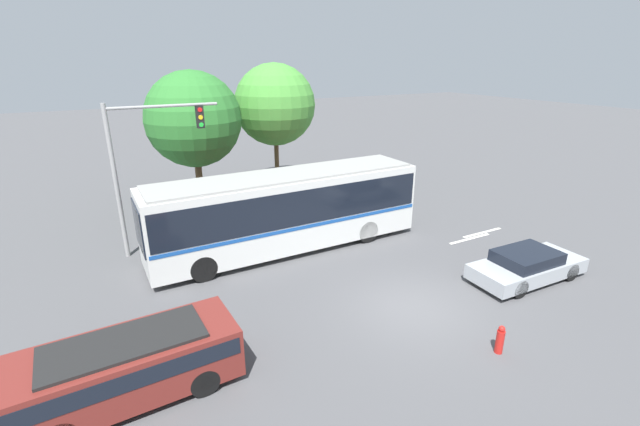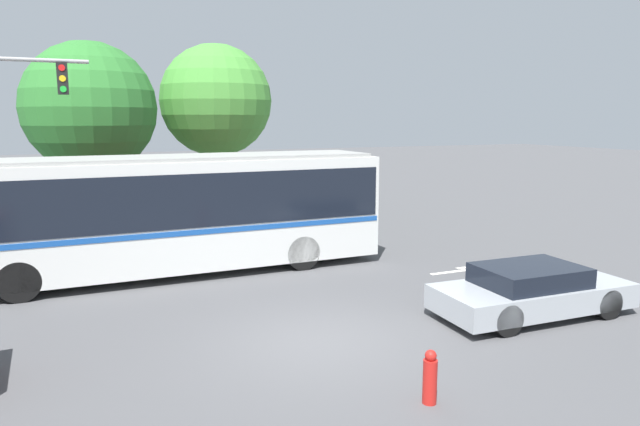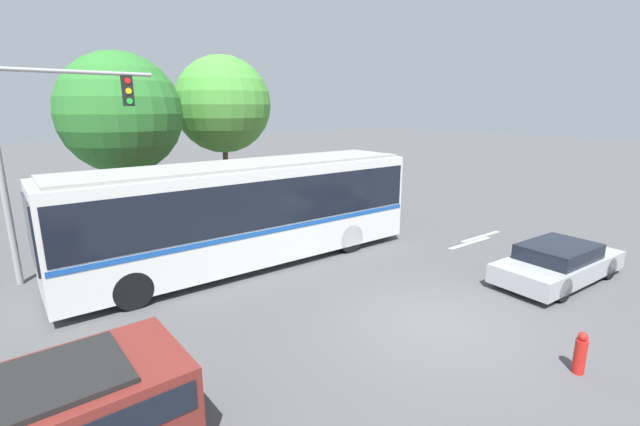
{
  "view_description": "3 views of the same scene",
  "coord_description": "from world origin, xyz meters",
  "px_view_note": "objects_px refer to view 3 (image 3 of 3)",
  "views": [
    {
      "loc": [
        -8.5,
        -9.28,
        7.74
      ],
      "look_at": [
        -0.97,
        4.63,
        2.0
      ],
      "focal_mm": 24.01,
      "sensor_mm": 36.0,
      "label": 1
    },
    {
      "loc": [
        -4.16,
        -9.72,
        4.3
      ],
      "look_at": [
        2.2,
        5.03,
        1.65
      ],
      "focal_mm": 31.79,
      "sensor_mm": 36.0,
      "label": 2
    },
    {
      "loc": [
        -7.78,
        -5.85,
        5.0
      ],
      "look_at": [
        0.17,
        4.85,
        1.7
      ],
      "focal_mm": 24.09,
      "sensor_mm": 36.0,
      "label": 3
    }
  ],
  "objects_px": {
    "traffic_light_pole": "(42,140)",
    "street_tree_left": "(121,114)",
    "street_tree_centre": "(223,105)",
    "fire_hydrant": "(580,353)",
    "sedan_foreground": "(558,263)",
    "city_bus": "(248,208)"
  },
  "relations": [
    {
      "from": "sedan_foreground",
      "to": "traffic_light_pole",
      "type": "bearing_deg",
      "value": 143.64
    },
    {
      "from": "sedan_foreground",
      "to": "street_tree_left",
      "type": "xyz_separation_m",
      "value": [
        -8.47,
        14.21,
        4.17
      ]
    },
    {
      "from": "street_tree_centre",
      "to": "street_tree_left",
      "type": "bearing_deg",
      "value": -166.1
    },
    {
      "from": "city_bus",
      "to": "fire_hydrant",
      "type": "height_order",
      "value": "city_bus"
    },
    {
      "from": "sedan_foreground",
      "to": "traffic_light_pole",
      "type": "xyz_separation_m",
      "value": [
        -11.71,
        9.17,
        3.53
      ]
    },
    {
      "from": "city_bus",
      "to": "street_tree_left",
      "type": "xyz_separation_m",
      "value": [
        -1.86,
        7.5,
        2.85
      ]
    },
    {
      "from": "traffic_light_pole",
      "to": "street_tree_left",
      "type": "bearing_deg",
      "value": 57.28
    },
    {
      "from": "city_bus",
      "to": "fire_hydrant",
      "type": "relative_size",
      "value": 13.54
    },
    {
      "from": "fire_hydrant",
      "to": "street_tree_left",
      "type": "bearing_deg",
      "value": 103.95
    },
    {
      "from": "fire_hydrant",
      "to": "city_bus",
      "type": "bearing_deg",
      "value": 103.96
    },
    {
      "from": "sedan_foreground",
      "to": "fire_hydrant",
      "type": "xyz_separation_m",
      "value": [
        -4.33,
        -2.45,
        -0.15
      ]
    },
    {
      "from": "street_tree_centre",
      "to": "fire_hydrant",
      "type": "distance_m",
      "value": 18.56
    },
    {
      "from": "sedan_foreground",
      "to": "street_tree_centre",
      "type": "xyz_separation_m",
      "value": [
        -3.34,
        15.48,
        4.56
      ]
    },
    {
      "from": "city_bus",
      "to": "street_tree_left",
      "type": "bearing_deg",
      "value": -76.74
    },
    {
      "from": "city_bus",
      "to": "street_tree_centre",
      "type": "height_order",
      "value": "street_tree_centre"
    },
    {
      "from": "city_bus",
      "to": "traffic_light_pole",
      "type": "height_order",
      "value": "traffic_light_pole"
    },
    {
      "from": "sedan_foreground",
      "to": "street_tree_centre",
      "type": "height_order",
      "value": "street_tree_centre"
    },
    {
      "from": "traffic_light_pole",
      "to": "street_tree_left",
      "type": "height_order",
      "value": "street_tree_left"
    },
    {
      "from": "traffic_light_pole",
      "to": "fire_hydrant",
      "type": "distance_m",
      "value": 14.24
    },
    {
      "from": "traffic_light_pole",
      "to": "street_tree_left",
      "type": "relative_size",
      "value": 0.86
    },
    {
      "from": "traffic_light_pole",
      "to": "street_tree_left",
      "type": "xyz_separation_m",
      "value": [
        3.24,
        5.05,
        0.64
      ]
    },
    {
      "from": "street_tree_left",
      "to": "fire_hydrant",
      "type": "bearing_deg",
      "value": -76.05
    }
  ]
}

